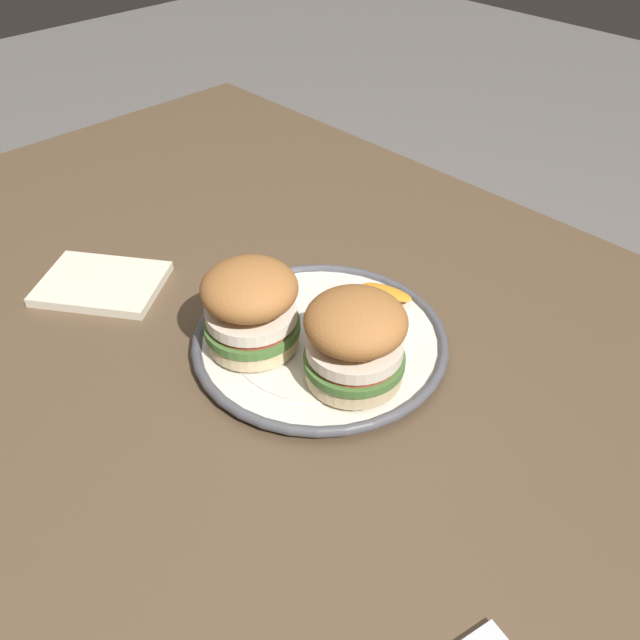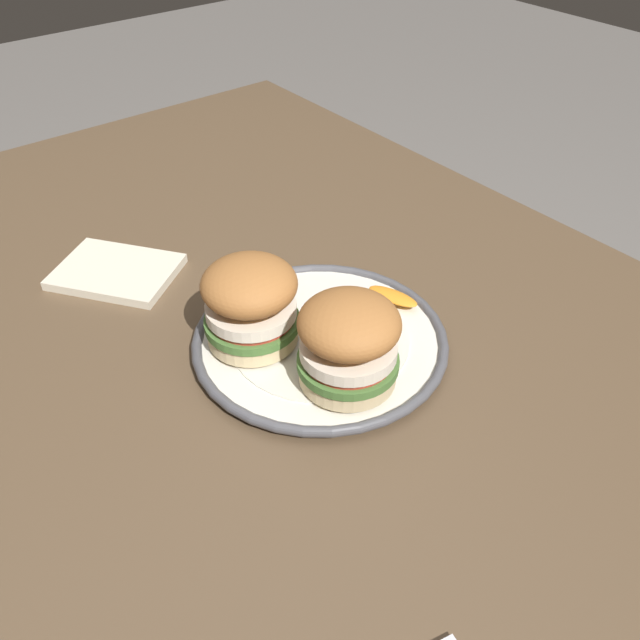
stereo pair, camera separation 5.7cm
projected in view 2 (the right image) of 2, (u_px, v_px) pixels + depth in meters
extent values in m
plane|color=slate|center=(297.00, 640.00, 1.28)|extent=(8.00, 8.00, 0.00)
cube|color=brown|center=(284.00, 344.00, 0.81)|extent=(1.42, 0.94, 0.03)
cube|color=brown|center=(269.00, 255.00, 1.64)|extent=(0.06, 0.06, 0.73)
cylinder|color=silver|center=(320.00, 343.00, 0.78)|extent=(0.27, 0.27, 0.01)
torus|color=#4C4C51|center=(320.00, 339.00, 0.77)|extent=(0.29, 0.29, 0.01)
cylinder|color=silver|center=(320.00, 338.00, 0.77)|extent=(0.21, 0.21, 0.00)
cylinder|color=beige|center=(351.00, 369.00, 0.71)|extent=(0.10, 0.10, 0.02)
cylinder|color=#477033|center=(351.00, 360.00, 0.70)|extent=(0.11, 0.11, 0.01)
cylinder|color=#BC3828|center=(351.00, 354.00, 0.70)|extent=(0.09, 0.09, 0.01)
cylinder|color=silver|center=(351.00, 347.00, 0.69)|extent=(0.10, 0.10, 0.01)
ellipsoid|color=#A36633|center=(352.00, 322.00, 0.67)|extent=(0.14, 0.14, 0.05)
cylinder|color=beige|center=(254.00, 332.00, 0.76)|extent=(0.10, 0.10, 0.02)
cylinder|color=#477033|center=(254.00, 323.00, 0.75)|extent=(0.11, 0.11, 0.01)
cylinder|color=#BC3828|center=(253.00, 317.00, 0.74)|extent=(0.09, 0.09, 0.01)
cylinder|color=silver|center=(253.00, 310.00, 0.74)|extent=(0.10, 0.10, 0.01)
ellipsoid|color=#A36633|center=(251.00, 286.00, 0.72)|extent=(0.15, 0.15, 0.05)
torus|color=orange|center=(372.00, 322.00, 0.78)|extent=(0.07, 0.07, 0.01)
cylinder|color=#F4E5C6|center=(372.00, 325.00, 0.78)|extent=(0.03, 0.03, 0.00)
ellipsoid|color=orange|center=(393.00, 296.00, 0.82)|extent=(0.07, 0.04, 0.01)
cube|color=beige|center=(116.00, 272.00, 0.89)|extent=(0.19, 0.18, 0.01)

